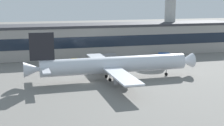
# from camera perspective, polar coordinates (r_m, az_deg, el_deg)

# --- Properties ---
(ground_plane) EXTENTS (600.00, 600.00, 0.00)m
(ground_plane) POSITION_cam_1_polar(r_m,az_deg,el_deg) (109.65, -4.27, -3.49)
(ground_plane) COLOR slate
(terminal_building) EXTENTS (175.85, 19.75, 15.38)m
(terminal_building) POSITION_cam_1_polar(r_m,az_deg,el_deg) (159.62, -8.04, 3.93)
(terminal_building) COLOR #9E9993
(terminal_building) RESTS_ON ground_plane
(airliner) EXTENTS (60.84, 52.01, 17.08)m
(airliner) POSITION_cam_1_polar(r_m,az_deg,el_deg) (112.91, 0.10, -0.33)
(airliner) COLOR silver
(airliner) RESTS_ON ground_plane
(control_tower) EXTENTS (10.90, 10.90, 36.05)m
(control_tower) POSITION_cam_1_polar(r_m,az_deg,el_deg) (178.37, 10.16, 9.32)
(control_tower) COLOR #B7B7B2
(control_tower) RESTS_ON ground_plane
(crew_van) EXTENTS (5.64, 3.96, 2.55)m
(crew_van) POSITION_cam_1_polar(r_m,az_deg,el_deg) (155.90, 9.12, 1.40)
(crew_van) COLOR #2651A5
(crew_van) RESTS_ON ground_plane
(pushback_tractor) EXTENTS (2.71, 4.84, 1.75)m
(pushback_tractor) POSITION_cam_1_polar(r_m,az_deg,el_deg) (143.24, -6.55, 0.42)
(pushback_tractor) COLOR yellow
(pushback_tractor) RESTS_ON ground_plane
(belt_loader) EXTENTS (3.85, 6.71, 1.95)m
(belt_loader) POSITION_cam_1_polar(r_m,az_deg,el_deg) (141.30, -11.22, 0.17)
(belt_loader) COLOR black
(belt_loader) RESTS_ON ground_plane
(fuel_truck) EXTENTS (8.78, 4.34, 3.35)m
(fuel_truck) POSITION_cam_1_polar(r_m,az_deg,el_deg) (145.19, -0.98, 0.98)
(fuel_truck) COLOR gray
(fuel_truck) RESTS_ON ground_plane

